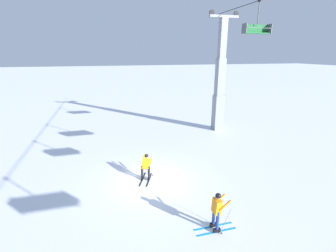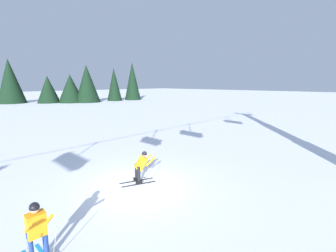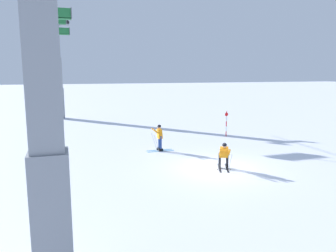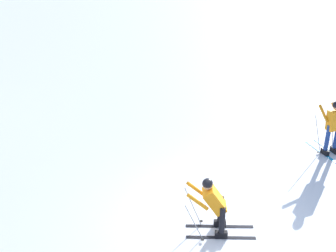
{
  "view_description": "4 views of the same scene",
  "coord_description": "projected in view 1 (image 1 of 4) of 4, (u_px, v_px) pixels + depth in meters",
  "views": [
    {
      "loc": [
        11.89,
        -2.14,
        7.0
      ],
      "look_at": [
        -0.87,
        1.29,
        2.9
      ],
      "focal_mm": 25.27,
      "sensor_mm": 36.0,
      "label": 1
    },
    {
      "loc": [
        5.98,
        7.65,
        4.47
      ],
      "look_at": [
        -0.7,
        1.17,
        2.74
      ],
      "focal_mm": 24.77,
      "sensor_mm": 36.0,
      "label": 2
    },
    {
      "loc": [
        -15.13,
        7.59,
        4.99
      ],
      "look_at": [
        0.72,
        2.53,
        2.25
      ],
      "focal_mm": 35.06,
      "sensor_mm": 36.0,
      "label": 3
    },
    {
      "loc": [
        -4.1,
        -7.23,
        6.62
      ],
      "look_at": [
        -0.72,
        1.69,
        1.92
      ],
      "focal_mm": 46.81,
      "sensor_mm": 36.0,
      "label": 4
    }
  ],
  "objects": [
    {
      "name": "ground_plane",
      "position": [
        150.0,
        180.0,
        13.57
      ],
      "size": [
        260.0,
        260.0,
        0.0
      ],
      "primitive_type": "plane",
      "color": "white"
    },
    {
      "name": "skier_distant_uphill",
      "position": [
        217.0,
        209.0,
        9.52
      ],
      "size": [
        0.71,
        1.74,
        1.73
      ],
      "color": "#198CCC",
      "rests_on": "ground_plane"
    },
    {
      "name": "lift_tower_near",
      "position": [
        220.0,
        84.0,
        21.38
      ],
      "size": [
        0.85,
        2.67,
        10.39
      ],
      "color": "gray",
      "rests_on": "ground_plane"
    },
    {
      "name": "skier_carving_main",
      "position": [
        146.0,
        165.0,
        13.59
      ],
      "size": [
        1.72,
        1.15,
        1.58
      ],
      "color": "black",
      "rests_on": "ground_plane"
    },
    {
      "name": "chairlift_seat_nearest",
      "position": [
        256.0,
        29.0,
        15.77
      ],
      "size": [
        0.61,
        1.93,
        2.08
      ],
      "color": "black"
    }
  ]
}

